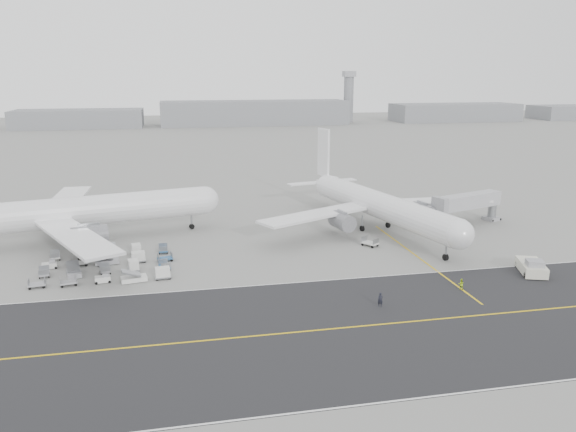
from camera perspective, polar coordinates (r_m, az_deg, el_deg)
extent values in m
plane|color=gray|center=(82.92, -4.74, -6.61)|extent=(700.00, 700.00, 0.00)
cube|color=#272729|center=(67.38, 1.50, -11.67)|extent=(220.00, 32.00, 0.02)
cube|color=gold|center=(67.38, 1.50, -11.65)|extent=(220.00, 0.30, 0.01)
cube|color=silver|center=(81.57, -1.03, -6.90)|extent=(220.00, 0.25, 0.01)
cube|color=silver|center=(54.08, 5.50, -18.78)|extent=(220.00, 0.25, 0.01)
cube|color=gold|center=(95.41, 13.11, -4.11)|extent=(0.30, 40.00, 0.01)
cylinder|color=gray|center=(359.26, 6.17, 11.69)|extent=(6.00, 6.00, 28.00)
cube|color=#9D9DA2|center=(358.92, 6.23, 14.16)|extent=(7.00, 7.00, 3.50)
cylinder|color=white|center=(107.09, -20.67, 0.41)|extent=(47.33, 15.36, 5.42)
sphere|color=white|center=(110.72, -8.42, 1.62)|extent=(5.31, 5.31, 5.31)
cube|color=white|center=(93.38, -20.75, -1.97)|extent=(16.66, 25.80, 0.45)
cube|color=white|center=(121.11, -21.63, 1.52)|extent=(6.53, 26.09, 0.45)
cylinder|color=gray|center=(98.15, -19.51, -1.92)|extent=(6.35, 4.51, 3.36)
cylinder|color=gray|center=(117.14, -20.34, 0.55)|extent=(6.35, 4.51, 3.36)
cylinder|color=black|center=(111.21, -9.75, -1.06)|extent=(1.11, 0.71, 1.02)
cylinder|color=black|center=(105.13, -21.25, -2.74)|extent=(1.11, 0.71, 1.02)
cylinder|color=black|center=(111.39, -21.44, -1.83)|extent=(1.11, 0.71, 1.02)
cylinder|color=gray|center=(110.85, -9.78, -0.35)|extent=(0.36, 0.36, 2.84)
cylinder|color=white|center=(108.31, 9.40, 1.06)|extent=(14.63, 43.52, 4.99)
sphere|color=white|center=(91.70, 16.96, -1.79)|extent=(4.89, 4.89, 4.89)
cone|color=white|center=(127.34, 3.69, 3.36)|extent=(6.28, 9.28, 4.49)
cube|color=white|center=(126.69, 3.63, 6.47)|extent=(1.56, 4.77, 10.61)
cube|color=white|center=(126.04, 1.77, 3.33)|extent=(8.29, 4.11, 0.25)
cube|color=white|center=(130.09, 5.23, 3.62)|extent=(8.29, 4.11, 0.25)
cube|color=white|center=(102.77, 2.96, 0.16)|extent=(23.69, 15.56, 0.45)
cube|color=white|center=(116.96, 14.45, 1.46)|extent=(23.97, 5.73, 0.45)
cylinder|color=gray|center=(103.21, 5.52, -0.54)|extent=(4.20, 5.86, 3.09)
cylinder|color=gray|center=(113.11, 13.46, 0.44)|extent=(4.20, 5.86, 3.09)
cylinder|color=black|center=(94.90, 15.71, -4.05)|extent=(0.73, 1.17, 1.08)
cylinder|color=black|center=(109.13, 7.53, -1.25)|extent=(0.73, 1.17, 1.08)
cylinder|color=black|center=(112.34, 10.12, -0.90)|extent=(0.73, 1.17, 1.08)
cylinder|color=gray|center=(94.51, 15.76, -3.29)|extent=(0.36, 0.36, 2.62)
cube|color=beige|center=(93.26, 23.48, -4.80)|extent=(5.31, 7.40, 1.51)
cube|color=#9D9DA2|center=(91.54, 23.79, -4.43)|extent=(2.97, 2.83, 0.97)
cylinder|color=gray|center=(97.13, 22.85, -4.23)|extent=(1.11, 2.70, 0.17)
cylinder|color=black|center=(90.66, 23.01, -5.57)|extent=(0.73, 1.06, 0.97)
cylinder|color=black|center=(91.44, 24.72, -5.59)|extent=(0.73, 1.06, 0.97)
cylinder|color=black|center=(95.40, 22.25, -4.54)|extent=(0.73, 1.06, 0.97)
cylinder|color=black|center=(96.14, 23.87, -4.56)|extent=(0.73, 1.06, 0.97)
cylinder|color=gray|center=(123.34, 20.02, 0.57)|extent=(1.70, 1.70, 4.26)
cube|color=#9D9DA2|center=(123.74, 19.95, -0.23)|extent=(3.52, 3.52, 0.75)
cube|color=#A9A9AE|center=(117.17, 17.80, 1.45)|extent=(16.07, 8.01, 2.77)
cube|color=#9D9DA2|center=(111.65, 15.17, 1.03)|extent=(2.32, 3.64, 3.19)
cylinder|color=black|center=(125.36, 19.89, -0.07)|extent=(0.51, 0.71, 0.64)
imported|color=black|center=(74.65, 9.37, -8.39)|extent=(0.80, 0.64, 1.92)
imported|color=#9DC116|center=(82.99, 17.17, -6.63)|extent=(0.95, 0.86, 1.58)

